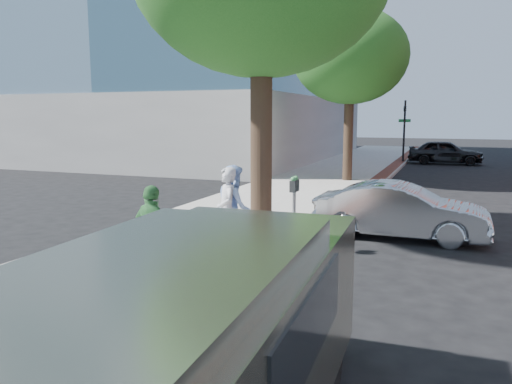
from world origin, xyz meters
The scene contains 14 objects.
ground centered at (0.00, 0.00, 0.00)m, with size 120.00×120.00×0.00m, color black.
sidewalk centered at (-1.50, 8.00, 0.07)m, with size 5.00×60.00×0.15m, color #9E9991.
brick_strip centered at (0.70, 8.00, 0.15)m, with size 0.60×60.00×0.01m, color brown.
curb centered at (1.05, 8.00, 0.07)m, with size 0.10×60.00×0.15m, color gray.
office_base centered at (-13.00, 22.00, 2.00)m, with size 18.20×22.20×4.00m, color gray.
signal_near centered at (0.90, 22.00, 2.25)m, with size 0.70×0.15×3.80m.
tree_far centered at (-0.50, 12.00, 5.30)m, with size 4.80×4.80×7.14m.
parking_meter centered at (0.62, 0.65, 1.21)m, with size 0.12×0.32×1.47m.
person_gray centered at (-0.43, -0.43, 1.01)m, with size 0.63×0.41×1.72m, color silver.
person_officer centered at (-0.47, 0.03, 1.01)m, with size 0.84×0.65×1.73m, color #98B8EB.
person_green centered at (-0.83, -2.47, 0.96)m, with size 0.94×0.39×1.61m, color #397F41.
sedan_silver centered at (2.59, 2.73, 0.65)m, with size 1.39×3.97×1.31m, color #ADAFB4.
bg_car centered at (3.27, 22.86, 0.73)m, with size 1.72×4.29×1.46m, color black.
van centered at (1.79, -6.01, 1.04)m, with size 2.20×5.24×1.90m.
Camera 1 is at (3.65, -9.23, 2.86)m, focal length 35.00 mm.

